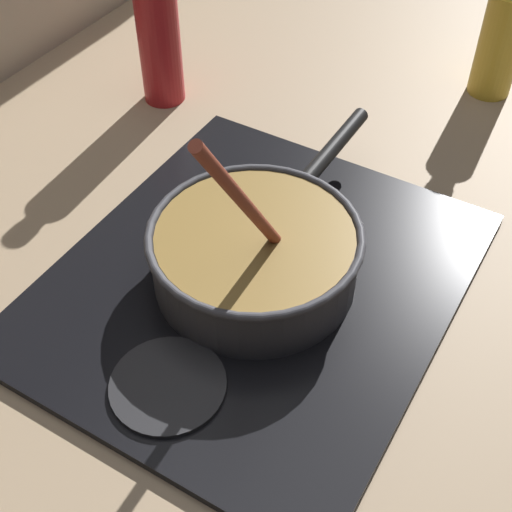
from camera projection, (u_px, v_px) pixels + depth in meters
The scene contains 7 objects.
ground at pixel (357, 340), 0.87m from camera, with size 2.40×1.60×0.04m, color #9E8466.
hob_plate at pixel (256, 280), 0.91m from camera, with size 0.56×0.48×0.01m, color black.
burner_ring at pixel (256, 275), 0.90m from camera, with size 0.17×0.17×0.01m, color #592D0C.
spare_burner at pixel (168, 385), 0.78m from camera, with size 0.13×0.13×0.01m, color #262628.
cooking_pan at pixel (257, 252), 0.87m from camera, with size 0.45×0.27×0.31m.
sauce_bottle at pixel (158, 30), 1.12m from camera, with size 0.07×0.07×0.29m.
oil_bottle at pixel (501, 39), 1.16m from camera, with size 0.07×0.07×0.23m.
Camera 1 is at (-0.52, -0.16, 0.68)m, focal length 49.36 mm.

